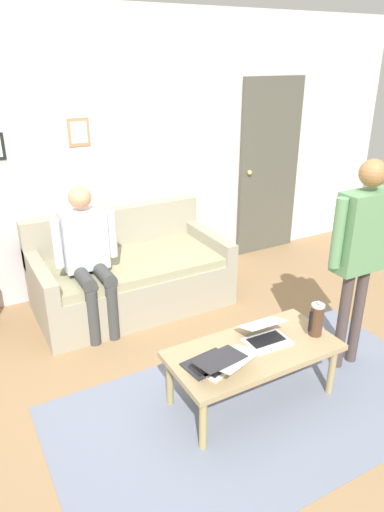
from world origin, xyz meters
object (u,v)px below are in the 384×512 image
object	(u,v)px
couch	(130,275)
laptop_center	(266,335)
interior_door	(269,168)
laptop_right	(212,362)
laptop_left	(224,362)
person_standing	(362,241)
coffee_table	(253,354)
french_press	(316,319)
person_seated	(88,252)

from	to	relation	value
couch	laptop_center	size ratio (longest dim) A/B	5.77
interior_door	laptop_right	size ratio (longest dim) A/B	5.79
laptop_left	laptop_right	size ratio (longest dim) A/B	1.12
interior_door	person_standing	distance (m)	2.39
coffee_table	french_press	size ratio (longest dim) A/B	4.33
laptop_right	french_press	xyz separation A→B (m)	(-0.85, 0.03, 0.08)
interior_door	couch	xyz separation A→B (m)	(2.01, 0.49, -0.72)
interior_door	coffee_table	world-z (taller)	interior_door
person_seated	laptop_center	bearing A→B (deg)	119.12
french_press	person_standing	bearing A→B (deg)	-173.00
person_standing	person_seated	world-z (taller)	person_standing
interior_door	coffee_table	distance (m)	2.90
french_press	laptop_right	bearing A→B (deg)	-2.03
laptop_left	person_seated	bearing A→B (deg)	-76.32
coffee_table	person_standing	bearing A→B (deg)	178.66
laptop_left	laptop_right	bearing A→B (deg)	-30.73
laptop_center	person_standing	distance (m)	0.96
couch	coffee_table	world-z (taller)	couch
laptop_left	person_standing	world-z (taller)	person_standing
laptop_left	laptop_center	bearing A→B (deg)	-164.02
interior_door	laptop_center	bearing A→B (deg)	52.56
laptop_left	interior_door	bearing A→B (deg)	-132.31
interior_door	person_seated	size ratio (longest dim) A/B	1.60
french_press	person_standing	world-z (taller)	person_standing
laptop_right	person_standing	distance (m)	1.38
laptop_center	interior_door	bearing A→B (deg)	-127.44
coffee_table	person_seated	bearing A→B (deg)	-65.50
laptop_left	laptop_center	distance (m)	0.44
person_seated	person_standing	bearing A→B (deg)	136.22
laptop_left	couch	bearing A→B (deg)	-92.29
person_standing	person_seated	bearing A→B (deg)	-43.78
interior_door	person_seated	xyz separation A→B (m)	(2.46, 0.72, -0.30)
french_press	person_seated	world-z (taller)	person_seated
person_seated	laptop_right	bearing A→B (deg)	101.62
laptop_right	person_standing	world-z (taller)	person_standing
laptop_right	laptop_left	bearing A→B (deg)	149.27
french_press	person_seated	size ratio (longest dim) A/B	0.21
interior_door	person_seated	world-z (taller)	interior_door
couch	laptop_center	distance (m)	1.71
coffee_table	person_standing	distance (m)	1.11
french_press	person_standing	xyz separation A→B (m)	(-0.41, -0.05, 0.50)
interior_door	couch	bearing A→B (deg)	13.81
person_standing	french_press	bearing A→B (deg)	7.00
interior_door	laptop_center	distance (m)	2.78
french_press	person_seated	distance (m)	1.94
coffee_table	french_press	world-z (taller)	french_press
couch	coffee_table	bearing A→B (deg)	97.44
laptop_right	person_seated	bearing A→B (deg)	-78.38
interior_door	laptop_left	world-z (taller)	interior_door
interior_door	laptop_right	world-z (taller)	interior_door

